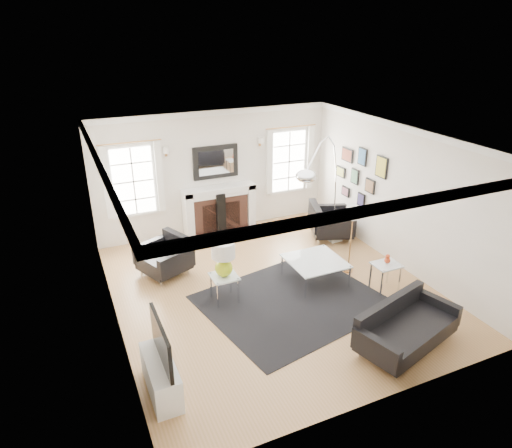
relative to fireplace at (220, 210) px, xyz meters
name	(u,v)px	position (x,y,z in m)	size (l,w,h in m)	color
floor	(272,289)	(0.00, -2.79, -0.54)	(6.00, 6.00, 0.00)	#AB7D48
back_wall	(215,172)	(0.00, 0.21, 0.86)	(5.50, 0.04, 2.80)	silver
front_wall	(385,312)	(0.00, -5.79, 0.86)	(5.50, 0.04, 2.80)	silver
left_wall	(108,249)	(-2.75, -2.79, 0.86)	(0.04, 6.00, 2.80)	silver
right_wall	(400,197)	(2.75, -2.79, 0.86)	(0.04, 6.00, 2.80)	silver
ceiling	(274,140)	(0.00, -2.79, 2.26)	(5.50, 6.00, 0.02)	white
crown_molding	(274,143)	(0.00, -2.79, 2.20)	(5.50, 6.00, 0.12)	white
fireplace	(220,210)	(0.00, 0.00, 0.00)	(1.70, 0.69, 1.11)	white
mantel_mirror	(216,162)	(0.00, 0.16, 1.11)	(1.05, 0.07, 0.75)	black
window_left	(133,181)	(-1.85, 0.16, 0.92)	(1.24, 0.15, 1.62)	white
window_right	(289,161)	(1.85, 0.16, 0.92)	(1.24, 0.15, 1.62)	white
gallery_wall	(359,173)	(2.72, -1.50, 0.99)	(0.04, 1.73, 1.29)	black
tv_unit	(161,372)	(-2.44, -4.49, -0.21)	(0.35, 1.00, 1.09)	white
area_rug	(292,301)	(0.15, -3.30, -0.54)	(2.94, 2.45, 0.01)	black
sofa	(404,328)	(1.13, -5.01, -0.24)	(1.87, 1.23, 0.56)	black
armchair_left	(166,257)	(-1.61, -1.41, -0.19)	(1.11, 1.17, 0.63)	black
armchair_right	(328,223)	(2.14, -1.30, -0.17)	(1.16, 1.23, 0.67)	black
coffee_table	(315,262)	(0.87, -2.85, -0.13)	(1.01, 1.01, 0.45)	silver
side_table_left	(224,281)	(-0.92, -2.78, -0.14)	(0.46, 0.46, 0.50)	silver
nesting_table	(386,270)	(1.89, -3.63, -0.13)	(0.48, 0.40, 0.53)	silver
gourd_lamp	(223,257)	(-0.92, -2.78, 0.33)	(0.41, 0.41, 0.65)	#BCDA1B
orange_vase	(387,259)	(1.89, -3.63, 0.09)	(0.11, 0.11, 0.18)	#C23C18
arc_floor_lamp	(322,194)	(1.43, -2.06, 0.88)	(1.86, 1.72, 2.63)	silver
stick_floor_lamp	(353,216)	(1.67, -2.79, 0.65)	(0.28, 0.28, 1.37)	#BA7E40
speaker_tower	(220,214)	(-0.04, -0.14, -0.04)	(0.20, 0.20, 1.01)	black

